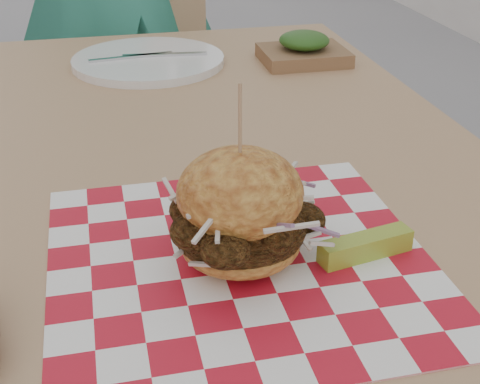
{
  "coord_description": "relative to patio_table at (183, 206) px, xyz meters",
  "views": [
    {
      "loc": [
        -0.31,
        -1.04,
        1.11
      ],
      "look_at": [
        -0.19,
        -0.52,
        0.82
      ],
      "focal_mm": 50.0,
      "sensor_mm": 36.0,
      "label": 1
    }
  ],
  "objects": [
    {
      "name": "pickle_spear",
      "position": [
        0.14,
        -0.28,
        0.09
      ],
      "size": [
        0.1,
        0.04,
        0.02
      ],
      "primitive_type": "cube",
      "rotation": [
        0.0,
        0.0,
        0.19
      ],
      "color": "#91AD32",
      "rests_on": "paper_liner"
    },
    {
      "name": "kraft_tray",
      "position": [
        0.27,
        0.34,
        0.1
      ],
      "size": [
        0.15,
        0.12,
        0.06
      ],
      "color": "brown",
      "rests_on": "patio_table"
    },
    {
      "name": "patio_table",
      "position": [
        0.0,
        0.0,
        0.0
      ],
      "size": [
        0.8,
        1.2,
        0.75
      ],
      "color": "tan",
      "rests_on": "ground"
    },
    {
      "name": "paper_liner",
      "position": [
        0.02,
        -0.26,
        0.08
      ],
      "size": [
        0.36,
        0.36,
        0.0
      ],
      "primitive_type": "cube",
      "color": "red",
      "rests_on": "patio_table"
    },
    {
      "name": "patio_chair",
      "position": [
        0.02,
        0.9,
        -0.12
      ],
      "size": [
        0.48,
        0.49,
        0.95
      ],
      "rotation": [
        0.0,
        0.0,
        -0.15
      ],
      "color": "tan",
      "rests_on": "ground"
    },
    {
      "name": "sandwich",
      "position": [
        0.02,
        -0.26,
        0.13
      ],
      "size": [
        0.16,
        0.16,
        0.18
      ],
      "color": "gold",
      "rests_on": "paper_liner"
    },
    {
      "name": "place_setting",
      "position": [
        0.0,
        0.39,
        0.09
      ],
      "size": [
        0.27,
        0.27,
        0.02
      ],
      "color": "white",
      "rests_on": "patio_table"
    }
  ]
}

